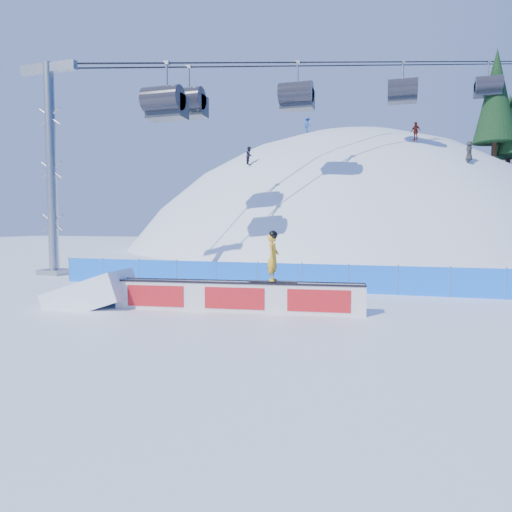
# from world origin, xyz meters

# --- Properties ---
(ground) EXTENTS (160.00, 160.00, 0.00)m
(ground) POSITION_xyz_m (0.00, 0.00, 0.00)
(ground) COLOR white
(ground) RESTS_ON ground
(snow_hill) EXTENTS (64.00, 64.00, 64.00)m
(snow_hill) POSITION_xyz_m (0.00, 42.00, -18.00)
(snow_hill) COLOR white
(snow_hill) RESTS_ON ground
(safety_fence) EXTENTS (22.05, 0.05, 1.30)m
(safety_fence) POSITION_xyz_m (0.00, 4.50, 0.60)
(safety_fence) COLOR #0F65F8
(safety_fence) RESTS_ON ground
(chairlift) EXTENTS (40.80, 41.70, 22.00)m
(chairlift) POSITION_xyz_m (4.74, 27.49, 16.89)
(chairlift) COLOR gray
(chairlift) RESTS_ON ground
(rail_box) EXTENTS (8.50, 1.45, 1.02)m
(rail_box) POSITION_xyz_m (-0.28, -0.67, 0.50)
(rail_box) COLOR silver
(rail_box) RESTS_ON ground
(snow_ramp) EXTENTS (3.11, 2.12, 1.83)m
(snow_ramp) POSITION_xyz_m (-5.56, -1.20, 0.00)
(snow_ramp) COLOR white
(snow_ramp) RESTS_ON ground
(snowboarder) EXTENTS (1.64, 0.58, 1.69)m
(snowboarder) POSITION_xyz_m (0.96, -0.54, 1.85)
(snowboarder) COLOR black
(snowboarder) RESTS_ON rail_box
(distant_skiers) EXTENTS (19.55, 11.80, 6.64)m
(distant_skiers) POSITION_xyz_m (0.24, 30.31, 11.20)
(distant_skiers) COLOR black
(distant_skiers) RESTS_ON ground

